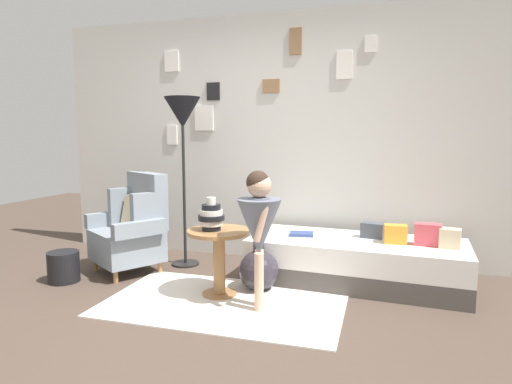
{
  "coord_description": "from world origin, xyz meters",
  "views": [
    {
      "loc": [
        1.2,
        -2.61,
        1.32
      ],
      "look_at": [
        0.15,
        0.95,
        0.85
      ],
      "focal_mm": 30.49,
      "sensor_mm": 36.0,
      "label": 1
    }
  ],
  "objects_px": {
    "daybed": "(356,261)",
    "person_child": "(259,222)",
    "vase_striped": "(211,217)",
    "demijohn_near": "(259,270)",
    "book_on_daybed": "(301,234)",
    "side_table": "(219,249)",
    "armchair": "(133,227)",
    "floor_lamp": "(183,121)",
    "magazine_basket": "(64,267)"
  },
  "relations": [
    {
      "from": "floor_lamp",
      "to": "side_table",
      "type": "bearing_deg",
      "value": -47.89
    },
    {
      "from": "armchair",
      "to": "demijohn_near",
      "type": "height_order",
      "value": "armchair"
    },
    {
      "from": "daybed",
      "to": "side_table",
      "type": "bearing_deg",
      "value": -148.67
    },
    {
      "from": "side_table",
      "to": "person_child",
      "type": "distance_m",
      "value": 0.53
    },
    {
      "from": "side_table",
      "to": "magazine_basket",
      "type": "xyz_separation_m",
      "value": [
        -1.5,
        -0.07,
        -0.25
      ]
    },
    {
      "from": "vase_striped",
      "to": "daybed",
      "type": "bearing_deg",
      "value": 31.25
    },
    {
      "from": "armchair",
      "to": "magazine_basket",
      "type": "distance_m",
      "value": 0.71
    },
    {
      "from": "demijohn_near",
      "to": "magazine_basket",
      "type": "height_order",
      "value": "demijohn_near"
    },
    {
      "from": "person_child",
      "to": "demijohn_near",
      "type": "height_order",
      "value": "person_child"
    },
    {
      "from": "person_child",
      "to": "demijohn_near",
      "type": "relative_size",
      "value": 2.48
    },
    {
      "from": "side_table",
      "to": "person_child",
      "type": "xyz_separation_m",
      "value": [
        0.4,
        -0.19,
        0.29
      ]
    },
    {
      "from": "demijohn_near",
      "to": "side_table",
      "type": "bearing_deg",
      "value": -142.38
    },
    {
      "from": "armchair",
      "to": "magazine_basket",
      "type": "height_order",
      "value": "armchair"
    },
    {
      "from": "floor_lamp",
      "to": "vase_striped",
      "type": "bearing_deg",
      "value": -51.4
    },
    {
      "from": "vase_striped",
      "to": "magazine_basket",
      "type": "xyz_separation_m",
      "value": [
        -1.44,
        -0.04,
        -0.53
      ]
    },
    {
      "from": "armchair",
      "to": "book_on_daybed",
      "type": "relative_size",
      "value": 4.41
    },
    {
      "from": "armchair",
      "to": "floor_lamp",
      "type": "relative_size",
      "value": 0.57
    },
    {
      "from": "daybed",
      "to": "floor_lamp",
      "type": "distance_m",
      "value": 2.16
    },
    {
      "from": "vase_striped",
      "to": "person_child",
      "type": "xyz_separation_m",
      "value": [
        0.45,
        -0.16,
        0.01
      ]
    },
    {
      "from": "daybed",
      "to": "demijohn_near",
      "type": "height_order",
      "value": "demijohn_near"
    },
    {
      "from": "daybed",
      "to": "floor_lamp",
      "type": "xyz_separation_m",
      "value": [
        -1.73,
        0.08,
        1.28
      ]
    },
    {
      "from": "floor_lamp",
      "to": "magazine_basket",
      "type": "relative_size",
      "value": 6.13
    },
    {
      "from": "magazine_basket",
      "to": "vase_striped",
      "type": "bearing_deg",
      "value": 1.77
    },
    {
      "from": "demijohn_near",
      "to": "armchair",
      "type": "bearing_deg",
      "value": 172.32
    },
    {
      "from": "daybed",
      "to": "side_table",
      "type": "xyz_separation_m",
      "value": [
        -1.07,
        -0.65,
        0.19
      ]
    },
    {
      "from": "daybed",
      "to": "person_child",
      "type": "distance_m",
      "value": 1.18
    },
    {
      "from": "vase_striped",
      "to": "floor_lamp",
      "type": "bearing_deg",
      "value": 128.6
    },
    {
      "from": "daybed",
      "to": "book_on_daybed",
      "type": "bearing_deg",
      "value": 177.26
    },
    {
      "from": "vase_striped",
      "to": "person_child",
      "type": "bearing_deg",
      "value": -19.62
    },
    {
      "from": "book_on_daybed",
      "to": "demijohn_near",
      "type": "height_order",
      "value": "demijohn_near"
    },
    {
      "from": "armchair",
      "to": "daybed",
      "type": "bearing_deg",
      "value": 6.83
    },
    {
      "from": "daybed",
      "to": "magazine_basket",
      "type": "bearing_deg",
      "value": -164.2
    },
    {
      "from": "floor_lamp",
      "to": "person_child",
      "type": "height_order",
      "value": "floor_lamp"
    },
    {
      "from": "book_on_daybed",
      "to": "demijohn_near",
      "type": "distance_m",
      "value": 0.59
    },
    {
      "from": "daybed",
      "to": "magazine_basket",
      "type": "relative_size",
      "value": 6.99
    },
    {
      "from": "demijohn_near",
      "to": "daybed",
      "type": "bearing_deg",
      "value": 28.86
    },
    {
      "from": "vase_striped",
      "to": "demijohn_near",
      "type": "xyz_separation_m",
      "value": [
        0.33,
        0.25,
        -0.49
      ]
    },
    {
      "from": "side_table",
      "to": "daybed",
      "type": "bearing_deg",
      "value": 31.33
    },
    {
      "from": "floor_lamp",
      "to": "demijohn_near",
      "type": "height_order",
      "value": "floor_lamp"
    },
    {
      "from": "vase_striped",
      "to": "floor_lamp",
      "type": "relative_size",
      "value": 0.16
    },
    {
      "from": "floor_lamp",
      "to": "book_on_daybed",
      "type": "relative_size",
      "value": 7.8
    },
    {
      "from": "armchair",
      "to": "book_on_daybed",
      "type": "distance_m",
      "value": 1.65
    },
    {
      "from": "armchair",
      "to": "demijohn_near",
      "type": "relative_size",
      "value": 2.24
    },
    {
      "from": "person_child",
      "to": "magazine_basket",
      "type": "distance_m",
      "value": 1.98
    },
    {
      "from": "armchair",
      "to": "side_table",
      "type": "distance_m",
      "value": 1.13
    },
    {
      "from": "magazine_basket",
      "to": "book_on_daybed",
      "type": "bearing_deg",
      "value": 19.99
    },
    {
      "from": "daybed",
      "to": "book_on_daybed",
      "type": "xyz_separation_m",
      "value": [
        -0.5,
        0.02,
        0.22
      ]
    },
    {
      "from": "daybed",
      "to": "person_child",
      "type": "height_order",
      "value": "person_child"
    },
    {
      "from": "vase_striped",
      "to": "floor_lamp",
      "type": "xyz_separation_m",
      "value": [
        -0.61,
        0.76,
        0.81
      ]
    },
    {
      "from": "side_table",
      "to": "person_child",
      "type": "relative_size",
      "value": 0.52
    }
  ]
}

